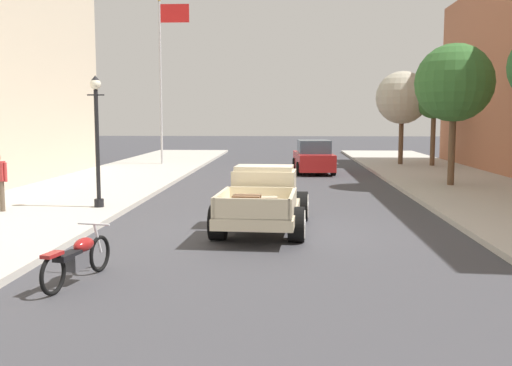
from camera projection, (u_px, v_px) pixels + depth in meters
name	position (u px, v px, depth m)	size (l,w,h in m)	color
ground_plane	(278.00, 230.00, 14.51)	(140.00, 140.00, 0.00)	#3D3D42
hotrod_truck_cream	(264.00, 198.00, 14.75)	(2.38, 5.02, 1.58)	beige
motorcycle_parked	(78.00, 257.00, 9.87)	(0.69, 2.09, 0.93)	black
car_background_red	(313.00, 158.00, 29.10)	(2.07, 4.40, 1.65)	#AD1E1E
street_lamp_near	(97.00, 131.00, 17.00)	(0.50, 0.32, 3.85)	black
flagpole	(164.00, 63.00, 32.53)	(1.74, 0.16, 9.16)	#B2B2B7
street_tree_second	(454.00, 83.00, 22.38)	(3.00, 3.00, 5.46)	brown
street_tree_third	(434.00, 101.00, 31.45)	(2.02, 2.02, 4.57)	brown
street_tree_farthest	(402.00, 98.00, 32.41)	(2.93, 2.93, 5.18)	brown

